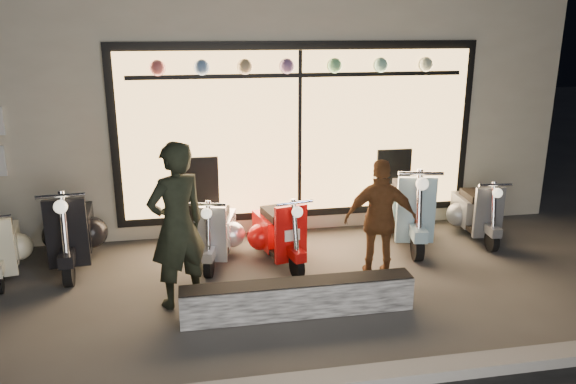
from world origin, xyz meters
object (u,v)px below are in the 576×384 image
at_px(scooter_red, 277,231).
at_px(woman, 381,220).
at_px(man, 177,225).
at_px(scooter_silver, 218,231).
at_px(graffiti_barrier, 298,298).

xyz_separation_m(scooter_red, woman, (1.18, -0.83, 0.38)).
height_order(man, woman, man).
bearing_deg(scooter_silver, man, -97.85).
bearing_deg(graffiti_barrier, scooter_red, 88.89).
distance_m(graffiti_barrier, scooter_red, 1.63).
height_order(graffiti_barrier, woman, woman).
relative_size(scooter_silver, scooter_red, 0.97).
distance_m(scooter_red, man, 1.80).
xyz_separation_m(graffiti_barrier, scooter_red, (0.03, 1.61, 0.18)).
relative_size(scooter_red, man, 0.70).
bearing_deg(scooter_red, scooter_silver, 154.47).
distance_m(scooter_silver, woman, 2.26).
distance_m(scooter_silver, man, 1.51).
distance_m(graffiti_barrier, scooter_silver, 1.97).
bearing_deg(graffiti_barrier, scooter_silver, 112.88).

